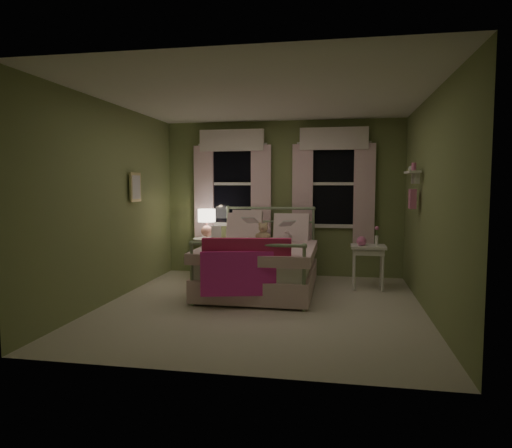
% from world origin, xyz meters
% --- Properties ---
extents(room_shell, '(4.20, 4.20, 4.20)m').
position_xyz_m(room_shell, '(0.00, 0.00, 1.30)').
color(room_shell, beige).
rests_on(room_shell, ground).
extents(bed, '(1.58, 2.04, 1.18)m').
position_xyz_m(bed, '(-0.17, 0.87, 0.38)').
color(bed, white).
rests_on(bed, ground).
extents(pink_throw, '(1.10, 0.34, 0.71)m').
position_xyz_m(pink_throw, '(-0.17, -0.15, 0.61)').
color(pink_throw, '#D82A63').
rests_on(pink_throw, bed).
extents(child_left, '(0.31, 0.25, 0.73)m').
position_xyz_m(child_left, '(-0.45, 1.30, 0.94)').
color(child_left, '#F7D1DD').
rests_on(child_left, bed).
extents(child_right, '(0.38, 0.30, 0.74)m').
position_xyz_m(child_right, '(0.11, 1.30, 0.94)').
color(child_right, '#F7D1DD').
rests_on(child_right, bed).
extents(book_left, '(0.21, 0.14, 0.26)m').
position_xyz_m(book_left, '(-0.45, 1.05, 0.96)').
color(book_left, beige).
rests_on(book_left, child_left).
extents(book_right, '(0.22, 0.18, 0.26)m').
position_xyz_m(book_right, '(0.11, 1.05, 0.92)').
color(book_right, beige).
rests_on(book_right, child_right).
extents(teddy_bear, '(0.23, 0.19, 0.32)m').
position_xyz_m(teddy_bear, '(-0.17, 1.14, 0.79)').
color(teddy_bear, tan).
rests_on(teddy_bear, bed).
extents(nightstand_left, '(0.46, 0.46, 0.65)m').
position_xyz_m(nightstand_left, '(-1.19, 1.64, 0.42)').
color(nightstand_left, white).
rests_on(nightstand_left, ground).
extents(table_lamp, '(0.29, 0.29, 0.46)m').
position_xyz_m(table_lamp, '(-1.19, 1.64, 0.95)').
color(table_lamp, '#F6A391').
rests_on(table_lamp, nightstand_left).
extents(book_nightstand, '(0.23, 0.27, 0.02)m').
position_xyz_m(book_nightstand, '(-1.09, 1.56, 0.66)').
color(book_nightstand, beige).
rests_on(book_nightstand, nightstand_left).
extents(nightstand_right, '(0.50, 0.40, 0.64)m').
position_xyz_m(nightstand_right, '(1.38, 1.23, 0.55)').
color(nightstand_right, white).
rests_on(nightstand_right, ground).
extents(pink_toy, '(0.14, 0.19, 0.14)m').
position_xyz_m(pink_toy, '(1.28, 1.23, 0.71)').
color(pink_toy, pink).
rests_on(pink_toy, nightstand_right).
extents(bud_vase, '(0.06, 0.06, 0.28)m').
position_xyz_m(bud_vase, '(1.50, 1.28, 0.79)').
color(bud_vase, white).
rests_on(bud_vase, nightstand_right).
extents(window_left, '(1.34, 0.13, 1.96)m').
position_xyz_m(window_left, '(-0.85, 2.03, 1.62)').
color(window_left, black).
rests_on(window_left, room_shell).
extents(window_right, '(1.34, 0.13, 1.96)m').
position_xyz_m(window_right, '(0.85, 2.03, 1.62)').
color(window_right, black).
rests_on(window_right, room_shell).
extents(wall_shelf, '(0.15, 0.50, 0.60)m').
position_xyz_m(wall_shelf, '(1.90, 0.70, 1.52)').
color(wall_shelf, white).
rests_on(wall_shelf, room_shell).
extents(framed_picture, '(0.03, 0.32, 0.42)m').
position_xyz_m(framed_picture, '(-1.95, 0.60, 1.50)').
color(framed_picture, beige).
rests_on(framed_picture, room_shell).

